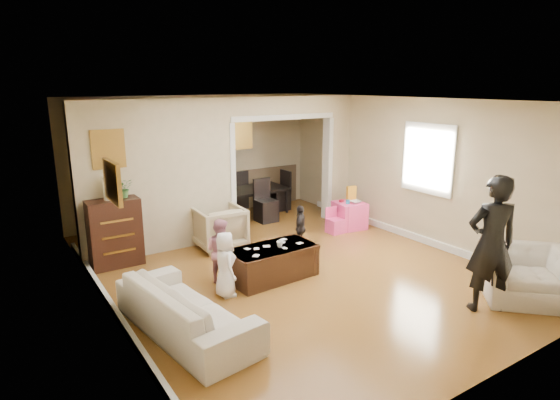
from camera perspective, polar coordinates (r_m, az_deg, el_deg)
floor at (r=7.49m, az=0.85°, el=-8.13°), size 7.00×7.00×0.00m
partition_left at (r=8.10m, az=-14.51°, el=2.74°), size 2.75×0.18×2.60m
partition_right at (r=9.98m, az=6.91°, el=5.19°), size 0.55×0.18×2.60m
partition_header at (r=9.05m, az=0.29°, el=11.53°), size 2.22×0.18×0.35m
window_pane at (r=8.60m, az=17.76°, el=4.86°), size 0.03×0.95×1.10m
framed_art_partition at (r=7.69m, az=-20.36°, el=5.88°), size 0.45×0.03×0.55m
framed_art_sofa_wall at (r=5.38m, az=-19.93°, el=2.12°), size 0.03×0.55×0.40m
framed_art_alcove at (r=10.51m, az=-4.70°, el=7.89°), size 0.45×0.03×0.55m
sofa at (r=5.64m, az=-11.49°, el=-12.91°), size 1.10×2.18×0.61m
armchair_back at (r=8.26m, az=-7.47°, el=-3.35°), size 0.84×0.86×0.75m
armchair_front at (r=7.12m, az=27.91°, el=-8.10°), size 1.41×1.41×0.69m
dresser at (r=7.82m, az=-19.66°, el=-3.77°), size 0.79×0.45×1.09m
table_lamp at (r=7.64m, az=-20.11°, el=1.41°), size 0.22×0.22×0.36m
potted_plant at (r=7.69m, az=-18.64°, el=1.37°), size 0.27×0.23×0.30m
coffee_table at (r=6.98m, az=-0.96°, el=-7.70°), size 1.33×0.73×0.49m
coffee_cup at (r=6.89m, az=-0.04°, el=-5.44°), size 0.10×0.10×0.09m
play_table at (r=9.43m, az=8.52°, el=-1.85°), size 0.63×0.63×0.53m
cereal_box at (r=9.47m, az=8.76°, el=0.81°), size 0.21×0.10×0.30m
cyan_cup at (r=9.25m, az=8.33°, el=-0.21°), size 0.08×0.08×0.08m
toy_block at (r=9.36m, az=7.55°, el=-0.10°), size 0.09×0.07×0.05m
play_bowl at (r=9.30m, az=9.31°, el=-0.25°), size 0.24×0.24×0.05m
dining_table at (r=10.30m, az=-3.59°, el=-0.21°), size 1.65×0.93×0.58m
adult_person at (r=6.39m, az=24.53°, el=-4.95°), size 0.77×0.67×1.78m
child_kneel_a at (r=6.39m, az=-6.76°, el=-7.86°), size 0.34×0.47×0.91m
child_kneel_b at (r=6.82m, az=-7.33°, el=-6.21°), size 0.52×0.57×0.96m
child_toddler at (r=8.06m, az=2.51°, el=-3.44°), size 0.48×0.47×0.81m
craft_papers at (r=6.92m, az=-1.01°, el=-5.72°), size 0.94×0.48×0.00m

